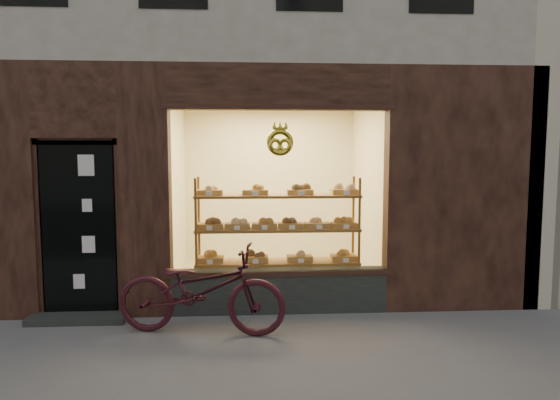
{
  "coord_description": "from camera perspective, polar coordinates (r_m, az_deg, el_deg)",
  "views": [
    {
      "loc": [
        0.07,
        -4.08,
        2.04
      ],
      "look_at": [
        0.45,
        2.0,
        1.45
      ],
      "focal_mm": 32.0,
      "sensor_mm": 36.0,
      "label": 1
    }
  ],
  "objects": [
    {
      "name": "bicycle",
      "position": [
        5.73,
        -9.03,
        -10.1
      ],
      "size": [
        1.99,
        0.98,
        1.0
      ],
      "primitive_type": "imported",
      "rotation": [
        0.0,
        0.0,
        1.4
      ],
      "color": "#361119",
      "rests_on": "ground"
    },
    {
      "name": "display_shelf",
      "position": [
        6.74,
        -0.28,
        -4.43
      ],
      "size": [
        2.2,
        0.45,
        1.7
      ],
      "color": "brown",
      "rests_on": "ground"
    },
    {
      "name": "ground",
      "position": [
        4.56,
        -4.35,
        -21.05
      ],
      "size": [
        90.0,
        90.0,
        0.0
      ],
      "primitive_type": "plane",
      "color": "#5F5F5F"
    }
  ]
}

